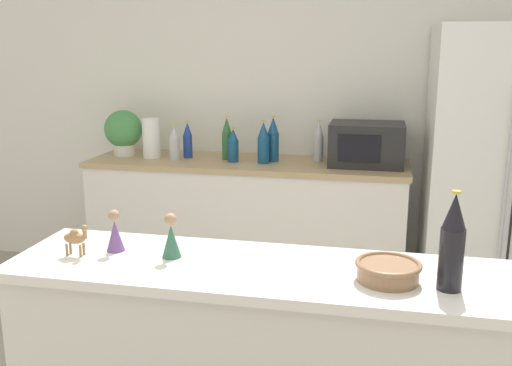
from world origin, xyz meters
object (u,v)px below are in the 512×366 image
(back_bottle_2, at_px, (273,140))
(back_bottle_5, at_px, (174,143))
(wise_man_figurine_blue, at_px, (171,238))
(refrigerator, at_px, (502,176))
(wine_bottle, at_px, (452,243))
(fruit_bowl, at_px, (388,270))
(potted_plant, at_px, (123,131))
(back_bottle_1, at_px, (227,139))
(paper_towel_roll, at_px, (151,138))
(microwave, at_px, (367,144))
(back_bottle_4, at_px, (319,142))
(back_bottle_6, at_px, (188,140))
(camel_figurine, at_px, (75,237))
(back_bottle_0, at_px, (263,143))
(wise_man_figurine_crimson, at_px, (115,233))
(back_bottle_3, at_px, (233,146))

(back_bottle_2, distance_m, back_bottle_5, 0.68)
(wise_man_figurine_blue, bearing_deg, back_bottle_5, 109.71)
(refrigerator, distance_m, wise_man_figurine_blue, 2.40)
(refrigerator, xyz_separation_m, wine_bottle, (-0.54, -1.99, 0.20))
(fruit_bowl, bearing_deg, potted_plant, 132.03)
(back_bottle_1, height_order, back_bottle_5, back_bottle_1)
(paper_towel_roll, bearing_deg, back_bottle_5, -13.78)
(microwave, distance_m, wise_man_figurine_blue, 2.07)
(refrigerator, xyz_separation_m, fruit_bowl, (-0.72, -1.96, 0.09))
(paper_towel_roll, height_order, back_bottle_2, back_bottle_2)
(refrigerator, distance_m, wine_bottle, 2.07)
(back_bottle_4, bearing_deg, paper_towel_roll, -173.88)
(back_bottle_6, bearing_deg, back_bottle_4, 4.80)
(wine_bottle, xyz_separation_m, camel_figurine, (-1.26, 0.03, -0.08))
(microwave, bearing_deg, refrigerator, -5.10)
(paper_towel_roll, xyz_separation_m, back_bottle_1, (0.54, 0.05, 0.01))
(back_bottle_6, distance_m, wine_bottle, 2.57)
(refrigerator, relative_size, back_bottle_5, 7.48)
(refrigerator, distance_m, back_bottle_6, 2.08)
(back_bottle_5, bearing_deg, paper_towel_roll, 166.22)
(wine_bottle, bearing_deg, back_bottle_0, 116.20)
(back_bottle_5, bearing_deg, back_bottle_2, 8.14)
(microwave, relative_size, fruit_bowl, 2.29)
(back_bottle_5, bearing_deg, wine_bottle, -50.95)
(paper_towel_roll, height_order, back_bottle_0, back_bottle_0)
(microwave, distance_m, wine_bottle, 2.08)
(back_bottle_6, xyz_separation_m, wise_man_figurine_crimson, (0.39, -1.96, -0.02))
(back_bottle_2, distance_m, wine_bottle, 2.27)
(back_bottle_1, xyz_separation_m, back_bottle_3, (0.06, -0.08, -0.03))
(back_bottle_6, relative_size, camel_figurine, 2.22)
(back_bottle_2, bearing_deg, back_bottle_3, -163.04)
(wise_man_figurine_blue, bearing_deg, back_bottle_6, 107.15)
(microwave, distance_m, back_bottle_4, 0.33)
(potted_plant, bearing_deg, back_bottle_4, 3.31)
(microwave, height_order, back_bottle_3, microwave)
(back_bottle_2, height_order, back_bottle_5, back_bottle_2)
(back_bottle_1, distance_m, camel_figurine, 2.04)
(back_bottle_1, xyz_separation_m, back_bottle_6, (-0.29, 0.00, -0.02))
(back_bottle_3, xyz_separation_m, back_bottle_5, (-0.41, -0.02, 0.00))
(back_bottle_3, relative_size, back_bottle_4, 0.84)
(back_bottle_1, distance_m, wine_bottle, 2.41)
(back_bottle_5, distance_m, wise_man_figurine_blue, 2.01)
(back_bottle_2, xyz_separation_m, wise_man_figurine_blue, (0.00, -1.98, -0.04))
(back_bottle_3, bearing_deg, back_bottle_4, 15.21)
(potted_plant, relative_size, back_bottle_0, 1.13)
(potted_plant, bearing_deg, back_bottle_3, -5.02)
(back_bottle_5, bearing_deg, refrigerator, 0.39)
(paper_towel_roll, xyz_separation_m, wise_man_figurine_crimson, (0.64, -1.91, -0.04))
(back_bottle_5, height_order, camel_figurine, back_bottle_5)
(back_bottle_1, bearing_deg, back_bottle_3, -50.28)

